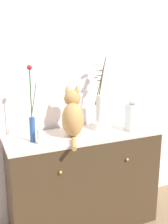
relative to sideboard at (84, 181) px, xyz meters
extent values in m
plane|color=#886D4D|center=(0.00, 0.00, -0.42)|extent=(6.00, 6.00, 0.00)
cube|color=white|center=(0.00, 0.29, 0.88)|extent=(4.40, 0.08, 2.60)
cube|color=#402F1D|center=(0.00, 0.00, -0.01)|extent=(1.24, 0.42, 0.82)
cube|color=beige|center=(0.00, 0.00, 0.41)|extent=(1.27, 0.43, 0.02)
sphere|color=#B79338|center=(-0.28, -0.22, 0.24)|extent=(0.02, 0.02, 0.02)
sphere|color=#B79338|center=(0.28, -0.22, 0.24)|extent=(0.02, 0.02, 0.02)
ellipsoid|color=#AF7F47|center=(-0.10, -0.01, 0.56)|extent=(0.25, 0.30, 0.26)
sphere|color=#AF7F47|center=(-0.08, 0.06, 0.71)|extent=(0.14, 0.14, 0.14)
cone|color=#AF7F47|center=(-0.11, 0.07, 0.79)|extent=(0.05, 0.05, 0.06)
cone|color=#AF7F47|center=(-0.04, 0.04, 0.79)|extent=(0.05, 0.05, 0.06)
cylinder|color=#AF7F47|center=(-0.18, -0.22, 0.44)|extent=(0.10, 0.20, 0.03)
cylinder|color=#2B4E90|center=(-0.42, -0.02, 0.52)|extent=(0.04, 0.04, 0.19)
cylinder|color=#214C22|center=(-0.42, -0.02, 0.78)|extent=(0.01, 0.01, 0.34)
sphere|color=#AF1820|center=(-0.42, -0.02, 0.97)|extent=(0.04, 0.04, 0.04)
cylinder|color=#244A28|center=(-0.40, -0.02, 0.74)|extent=(0.05, 0.01, 0.25)
cylinder|color=white|center=(0.19, 0.07, 0.46)|extent=(0.18, 0.18, 0.07)
cylinder|color=silver|center=(0.19, 0.07, 0.60)|extent=(0.09, 0.09, 0.22)
cylinder|color=#483F21|center=(0.19, 0.09, 0.83)|extent=(0.10, 0.01, 0.40)
ellipsoid|color=#185018|center=(0.17, 0.13, 0.86)|extent=(0.04, 0.07, 0.01)
ellipsoid|color=#1C5125|center=(0.20, 0.15, 0.91)|extent=(0.08, 0.07, 0.01)
ellipsoid|color=#194529|center=(0.17, 0.15, 0.96)|extent=(0.08, 0.06, 0.01)
cylinder|color=#4E372B|center=(0.19, 0.08, 0.80)|extent=(0.06, 0.02, 0.35)
ellipsoid|color=#264D27|center=(0.20, 0.12, 0.83)|extent=(0.05, 0.08, 0.01)
ellipsoid|color=#224B22|center=(0.19, 0.13, 0.87)|extent=(0.05, 0.08, 0.01)
ellipsoid|color=#1E4C2B|center=(0.21, 0.12, 0.92)|extent=(0.06, 0.08, 0.01)
cube|color=silver|center=(0.40, -0.09, 0.54)|extent=(0.10, 0.10, 0.22)
ellipsoid|color=white|center=(0.40, -0.09, 0.67)|extent=(0.09, 0.09, 0.05)
sphere|color=silver|center=(0.40, -0.09, 0.71)|extent=(0.02, 0.02, 0.02)
cylinder|color=silver|center=(-0.39, -0.09, 0.48)|extent=(0.04, 0.04, 0.12)
cylinder|color=black|center=(-0.39, -0.09, 0.54)|extent=(0.00, 0.00, 0.01)
camera|label=1|loc=(-0.82, -1.88, 1.12)|focal=42.68mm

